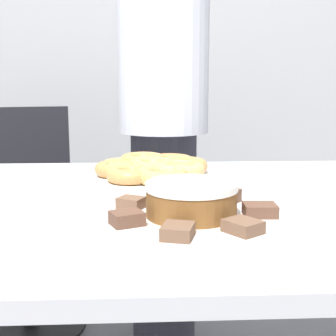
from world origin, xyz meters
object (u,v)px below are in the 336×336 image
(plate_cake, at_px, (191,219))
(plate_donuts, at_px, (152,176))
(person_standing, at_px, (164,114))
(frosted_cake, at_px, (191,199))
(office_chair_left, at_px, (25,225))

(plate_cake, xyz_separation_m, plate_donuts, (-0.06, 0.38, 0.00))
(person_standing, height_order, plate_donuts, person_standing)
(person_standing, height_order, plate_cake, person_standing)
(person_standing, xyz_separation_m, plate_donuts, (-0.05, -0.51, -0.12))
(person_standing, relative_size, plate_cake, 5.06)
(plate_donuts, height_order, frosted_cake, frosted_cake)
(person_standing, distance_m, office_chair_left, 0.73)
(plate_cake, height_order, plate_donuts, same)
(person_standing, relative_size, plate_donuts, 4.76)
(plate_donuts, bearing_deg, frosted_cake, -80.84)
(plate_donuts, bearing_deg, person_standing, 84.37)
(office_chair_left, bearing_deg, plate_donuts, -67.59)
(office_chair_left, relative_size, plate_cake, 2.72)
(office_chair_left, bearing_deg, person_standing, -29.91)
(office_chair_left, bearing_deg, frosted_cake, -76.47)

